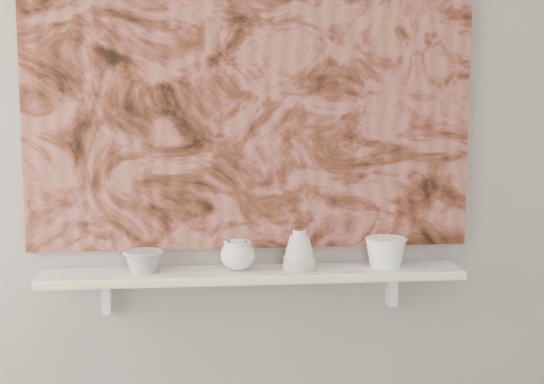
{
  "coord_description": "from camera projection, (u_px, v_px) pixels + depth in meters",
  "views": [
    {
      "loc": [
        -0.19,
        -0.96,
        1.5
      ],
      "look_at": [
        0.06,
        1.49,
        1.19
      ],
      "focal_mm": 50.0,
      "sensor_mm": 36.0,
      "label": 1
    }
  ],
  "objects": [
    {
      "name": "bracket_left",
      "position": [
        107.0,
        295.0,
        2.54
      ],
      "size": [
        0.03,
        0.06,
        0.12
      ],
      "primitive_type": "cube",
      "color": "silver",
      "rests_on": "wall_back"
    },
    {
      "name": "bowl_white",
      "position": [
        386.0,
        252.0,
        2.56
      ],
      "size": [
        0.19,
        0.19,
        0.1
      ],
      "primitive_type": null,
      "rotation": [
        0.0,
        0.0,
        -0.41
      ],
      "color": "white",
      "rests_on": "shelf"
    },
    {
      "name": "bell_vessel",
      "position": [
        299.0,
        250.0,
        2.53
      ],
      "size": [
        0.15,
        0.15,
        0.13
      ],
      "primitive_type": null,
      "rotation": [
        0.0,
        0.0,
        0.25
      ],
      "color": "silver",
      "rests_on": "shelf"
    },
    {
      "name": "shelf",
      "position": [
        253.0,
        274.0,
        2.52
      ],
      "size": [
        1.4,
        0.18,
        0.03
      ],
      "primitive_type": "cube",
      "color": "silver",
      "rests_on": "wall_back"
    },
    {
      "name": "cup_cream",
      "position": [
        238.0,
        255.0,
        2.51
      ],
      "size": [
        0.12,
        0.12,
        0.1
      ],
      "primitive_type": null,
      "rotation": [
        0.0,
        0.0,
        -0.04
      ],
      "color": "silver",
      "rests_on": "shelf"
    },
    {
      "name": "painting",
      "position": [
        251.0,
        86.0,
        2.52
      ],
      "size": [
        1.5,
        0.02,
        1.1
      ],
      "primitive_type": "cube",
      "color": "brown",
      "rests_on": "wall_back"
    },
    {
      "name": "shelf_stripe",
      "position": [
        255.0,
        281.0,
        2.43
      ],
      "size": [
        1.4,
        0.01,
        0.02
      ],
      "primitive_type": "cube",
      "color": "beige",
      "rests_on": "shelf"
    },
    {
      "name": "wall_back",
      "position": [
        251.0,
        142.0,
        2.56
      ],
      "size": [
        3.6,
        0.0,
        3.6
      ],
      "primitive_type": "plane",
      "rotation": [
        1.57,
        0.0,
        0.0
      ],
      "color": "gray",
      "rests_on": "floor"
    },
    {
      "name": "house_motif",
      "position": [
        382.0,
        176.0,
        2.59
      ],
      "size": [
        0.09,
        0.0,
        0.08
      ],
      "primitive_type": "cube",
      "color": "black",
      "rests_on": "painting"
    },
    {
      "name": "bowl_grey",
      "position": [
        143.0,
        261.0,
        2.48
      ],
      "size": [
        0.15,
        0.15,
        0.08
      ],
      "primitive_type": null,
      "rotation": [
        0.0,
        0.0,
        -0.17
      ],
      "color": "gray",
      "rests_on": "shelf"
    },
    {
      "name": "bracket_right",
      "position": [
        391.0,
        288.0,
        2.64
      ],
      "size": [
        0.03,
        0.06,
        0.12
      ],
      "primitive_type": "cube",
      "color": "silver",
      "rests_on": "wall_back"
    }
  ]
}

